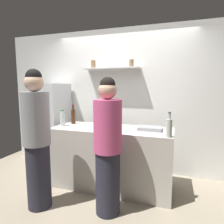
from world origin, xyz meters
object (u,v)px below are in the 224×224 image
at_px(water_bottle_plastic, 62,119).
at_px(person_grey_hoodie, 37,140).
at_px(person_pink_top, 108,148).
at_px(wine_bottle_pale_glass, 169,128).
at_px(wine_bottle_green_glass, 105,121).
at_px(refrigerator, 50,126).
at_px(wine_bottle_dark_glass, 108,124).
at_px(utensil_holder, 105,120).
at_px(baking_pan, 150,128).
at_px(wine_bottle_amber_glass, 73,116).

xyz_separation_m(water_bottle_plastic, person_grey_hoodie, (0.08, -0.72, -0.16)).
distance_m(person_pink_top, person_grey_hoodie, 0.91).
relative_size(water_bottle_plastic, person_pink_top, 0.16).
relative_size(wine_bottle_pale_glass, person_grey_hoodie, 0.18).
bearing_deg(wine_bottle_green_glass, refrigerator, 161.78).
xyz_separation_m(wine_bottle_green_glass, water_bottle_plastic, (-0.73, -0.01, -0.00)).
xyz_separation_m(wine_bottle_pale_glass, wine_bottle_dark_glass, (-0.81, 0.02, -0.01)).
height_order(utensil_holder, wine_bottle_dark_glass, wine_bottle_dark_glass).
bearing_deg(refrigerator, wine_bottle_dark_glass, -23.55).
relative_size(wine_bottle_pale_glass, water_bottle_plastic, 1.20).
bearing_deg(person_pink_top, baking_pan, 28.16).
distance_m(wine_bottle_amber_glass, wine_bottle_green_glass, 0.71).
relative_size(utensil_holder, person_grey_hoodie, 0.13).
distance_m(baking_pan, wine_bottle_dark_glass, 0.63).
relative_size(wine_bottle_pale_glass, wine_bottle_dark_glass, 1.04).
bearing_deg(wine_bottle_pale_glass, refrigerator, 164.17).
bearing_deg(wine_bottle_green_glass, person_pink_top, -67.34).
bearing_deg(refrigerator, water_bottle_plastic, -37.95).
bearing_deg(wine_bottle_dark_glass, wine_bottle_pale_glass, -1.34).
xyz_separation_m(utensil_holder, person_grey_hoodie, (-0.52, -1.06, -0.11)).
relative_size(utensil_holder, water_bottle_plastic, 0.85).
height_order(refrigerator, utensil_holder, refrigerator).
height_order(utensil_holder, wine_bottle_amber_glass, wine_bottle_amber_glass).
bearing_deg(wine_bottle_dark_glass, utensil_holder, 115.12).
bearing_deg(wine_bottle_green_glass, wine_bottle_pale_glass, -12.41).
bearing_deg(person_pink_top, refrigerator, 116.14).
distance_m(wine_bottle_dark_glass, person_pink_top, 0.45).
relative_size(baking_pan, wine_bottle_pale_glass, 1.06).
xyz_separation_m(baking_pan, person_grey_hoodie, (-1.30, -0.85, -0.07)).
bearing_deg(baking_pan, wine_bottle_dark_glass, -149.94).
distance_m(utensil_holder, water_bottle_plastic, 0.69).
bearing_deg(utensil_holder, person_pink_top, -67.59).
height_order(utensil_holder, person_pink_top, person_pink_top).
distance_m(refrigerator, person_pink_top, 1.81).
distance_m(baking_pan, water_bottle_plastic, 1.39).
bearing_deg(refrigerator, utensil_holder, -4.30).
distance_m(wine_bottle_pale_glass, person_grey_hoodie, 1.67).
xyz_separation_m(wine_bottle_dark_glass, water_bottle_plastic, (-0.84, 0.18, -0.00)).
height_order(refrigerator, wine_bottle_dark_glass, refrigerator).
bearing_deg(water_bottle_plastic, wine_bottle_pale_glass, -6.80).
relative_size(wine_bottle_pale_glass, person_pink_top, 0.19).
bearing_deg(wine_bottle_amber_glass, refrigerator, 162.10).
bearing_deg(person_pink_top, person_grey_hoodie, 159.23).
height_order(water_bottle_plastic, person_grey_hoodie, person_grey_hoodie).
relative_size(refrigerator, water_bottle_plastic, 6.08).
relative_size(wine_bottle_green_glass, person_grey_hoodie, 0.19).
distance_m(refrigerator, baking_pan, 1.96).
relative_size(wine_bottle_pale_glass, wine_bottle_green_glass, 0.96).
bearing_deg(wine_bottle_pale_glass, wine_bottle_green_glass, 167.59).
height_order(baking_pan, wine_bottle_green_glass, wine_bottle_green_glass).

